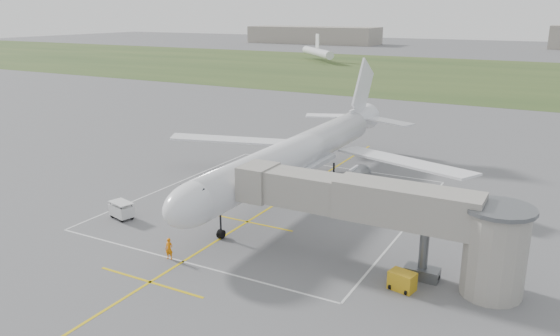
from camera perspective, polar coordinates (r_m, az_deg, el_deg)
The scene contains 11 objects.
ground at distance 61.80m, azimuth 1.47°, elevation -2.61°, with size 700.00×700.00×0.00m, color #525254.
grass_strip at distance 185.12m, azimuth 20.42°, elevation 9.03°, with size 700.00×120.00×0.02m, color #2F481F.
apron_markings at distance 56.98m, azimuth -1.21°, elevation -4.26°, with size 28.20×60.00×0.01m.
airliner at distance 61.18m, azimuth 1.82°, elevation 1.49°, with size 38.93×46.75×13.52m.
jet_bridge at distance 42.89m, azimuth 12.06°, elevation -4.90°, with size 23.40×5.00×7.20m.
gpu_unit at distance 42.03m, azimuth 12.64°, elevation -11.45°, with size 2.09×1.66×1.41m.
baggage_cart at distance 56.29m, azimuth -16.22°, elevation -4.24°, with size 2.77×2.08×1.72m.
ramp_worker_nose at distance 46.50m, azimuth -11.51°, elevation -8.27°, with size 0.67×0.44×1.83m, color orange.
ramp_worker_wing at distance 64.67m, azimuth -6.65°, elevation -0.98°, with size 0.91×0.71×1.88m, color orange.
distant_hangars at distance 320.51m, azimuth 21.42°, elevation 12.48°, with size 345.00×49.00×12.00m.
distant_aircraft at distance 212.08m, azimuth 25.13°, elevation 10.29°, with size 185.26×39.15×8.85m.
Camera 1 is at (26.59, -52.11, 19.92)m, focal length 35.00 mm.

